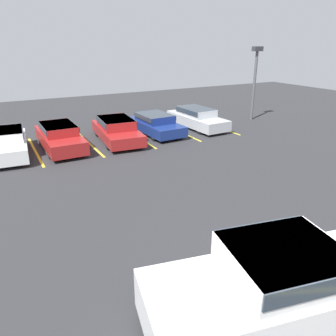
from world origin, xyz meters
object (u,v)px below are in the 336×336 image
object	(u,v)px
parked_sedan_b	(59,136)
light_post	(255,75)
pickup_truck	(294,283)
parked_sedan_c	(117,129)
parked_sedan_d	(155,123)
parked_sedan_e	(197,117)
parked_sedan_a	(6,143)

from	to	relation	value
parked_sedan_b	light_post	distance (m)	13.54
pickup_truck	parked_sedan_c	size ratio (longest dim) A/B	1.25
parked_sedan_d	parked_sedan_e	size ratio (longest dim) A/B	0.92
parked_sedan_d	light_post	distance (m)	8.06
parked_sedan_a	light_post	bearing A→B (deg)	96.50
parked_sedan_c	parked_sedan_d	xyz separation A→B (m)	(2.56, 0.32, -0.04)
parked_sedan_c	parked_sedan_d	bearing A→B (deg)	102.55
parked_sedan_b	parked_sedan_c	size ratio (longest dim) A/B	0.95
parked_sedan_b	parked_sedan_e	xyz separation A→B (m)	(8.63, 0.32, -0.02)
parked_sedan_c	light_post	size ratio (longest dim) A/B	1.01
parked_sedan_b	parked_sedan_a	bearing A→B (deg)	-88.49
parked_sedan_c	parked_sedan_d	distance (m)	2.58
parked_sedan_a	parked_sedan_d	size ratio (longest dim) A/B	1.00
parked_sedan_d	parked_sedan_b	bearing A→B (deg)	-89.44
parked_sedan_e	light_post	xyz separation A→B (m)	(4.68, 0.08, 2.43)
parked_sedan_b	parked_sedan_c	bearing A→B (deg)	88.28
light_post	parked_sedan_e	bearing A→B (deg)	-179.05
parked_sedan_d	parked_sedan_e	distance (m)	3.00
parked_sedan_a	parked_sedan_e	xyz separation A→B (m)	(11.13, 0.42, -0.04)
parked_sedan_b	parked_sedan_c	xyz separation A→B (m)	(3.08, -0.06, -0.00)
parked_sedan_a	light_post	world-z (taller)	light_post
pickup_truck	parked_sedan_c	world-z (taller)	pickup_truck
pickup_truck	parked_sedan_b	xyz separation A→B (m)	(-1.73, 13.65, -0.18)
pickup_truck	parked_sedan_d	distance (m)	14.46
parked_sedan_a	parked_sedan_e	bearing A→B (deg)	96.86
pickup_truck	parked_sedan_d	size ratio (longest dim) A/B	1.40
parked_sedan_c	parked_sedan_d	world-z (taller)	parked_sedan_c
parked_sedan_d	pickup_truck	bearing A→B (deg)	-17.82
parked_sedan_a	parked_sedan_c	bearing A→B (deg)	95.03
parked_sedan_d	light_post	bearing A→B (deg)	88.91
parked_sedan_e	light_post	size ratio (longest dim) A/B	0.98
parked_sedan_c	light_post	distance (m)	10.53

